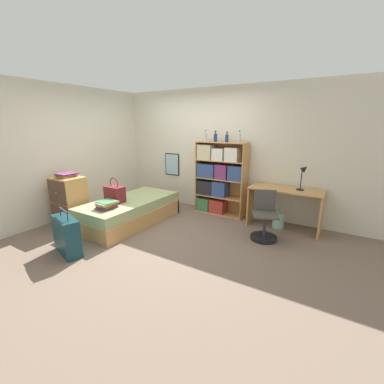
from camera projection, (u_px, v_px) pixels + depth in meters
The scene contains 18 objects.
ground_plane at pixel (159, 230), 4.64m from camera, with size 14.00×14.00×0.00m, color #756051.
wall_back at pixel (204, 150), 5.66m from camera, with size 10.00×0.09×2.60m.
wall_left at pixel (81, 152), 5.34m from camera, with size 0.06×10.00×2.60m.
bed at pixel (131, 211), 4.96m from camera, with size 0.95×1.95×0.47m.
handbag at pixel (115, 194), 4.70m from camera, with size 0.35×0.22×0.46m.
book_stack_on_bed at pixel (107, 204), 4.37m from camera, with size 0.32×0.38×0.13m.
suitcase at pixel (67, 236), 3.75m from camera, with size 0.62×0.37×0.68m.
dresser at pixel (69, 201), 4.78m from camera, with size 0.55×0.46×0.92m.
magazine_pile_on_dresser at pixel (67, 175), 4.67m from camera, with size 0.34×0.35×0.07m.
bookcase at pixel (217, 178), 5.37m from camera, with size 1.06×0.35×1.51m.
bottle_green at pixel (206, 137), 5.27m from camera, with size 0.06×0.06×0.23m.
bottle_brown at pixel (215, 137), 5.18m from camera, with size 0.07×0.07×0.22m.
bottle_clear at pixel (227, 138), 5.06m from camera, with size 0.07×0.07×0.20m.
bottle_blue at pixel (239, 138), 4.95m from camera, with size 0.06×0.06×0.23m.
desk at pixel (285, 200), 4.64m from camera, with size 1.26×0.55×0.74m.
desk_lamp at pixel (304, 173), 4.39m from camera, with size 0.17×0.13×0.46m.
desk_chair at pixel (264, 224), 4.25m from camera, with size 0.51×0.51×0.81m.
waste_bin at pixel (278, 220), 4.72m from camera, with size 0.21×0.21×0.29m.
Camera 1 is at (2.77, -3.35, 1.85)m, focal length 24.00 mm.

